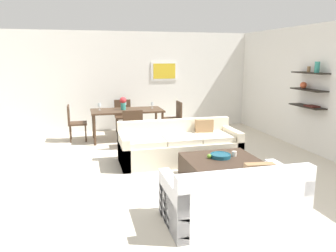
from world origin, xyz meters
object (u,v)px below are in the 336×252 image
(dining_chair_foot, at_px, (132,126))
(dining_chair_head, at_px, (123,114))
(apple_on_coffee_table, at_px, (209,156))
(dining_chair_left_far, at_px, (74,121))
(candle_jar, at_px, (234,154))
(sofa_beige, at_px, (179,147))
(loveseat_white, at_px, (233,198))
(wine_glass_head, at_px, (125,103))
(dining_chair_right_far, at_px, (175,116))
(coffee_table, at_px, (221,169))
(dining_table, at_px, (127,113))
(centerpiece_vase, at_px, (123,103))
(wine_glass_right_far, at_px, (152,104))
(decorative_bowl, at_px, (220,156))
(wine_glass_left_far, at_px, (99,105))

(dining_chair_foot, bearing_deg, dining_chair_head, 90.00)
(apple_on_coffee_table, xyz_separation_m, dining_chair_left_far, (-2.22, 3.32, 0.09))
(candle_jar, bearing_deg, dining_chair_foot, 121.54)
(sofa_beige, xyz_separation_m, loveseat_white, (-0.03, -2.51, 0.00))
(wine_glass_head, bearing_deg, apple_on_coffee_table, -74.93)
(dining_chair_right_far, xyz_separation_m, dining_chair_left_far, (-2.56, 0.00, 0.00))
(loveseat_white, height_order, dining_chair_right_far, dining_chair_right_far)
(wine_glass_head, bearing_deg, sofa_beige, -72.21)
(sofa_beige, xyz_separation_m, candle_jar, (0.64, -1.11, 0.13))
(apple_on_coffee_table, bearing_deg, coffee_table, -16.25)
(dining_table, bearing_deg, dining_chair_left_far, 171.45)
(dining_chair_right_far, bearing_deg, dining_chair_foot, -141.24)
(dining_table, height_order, dining_chair_head, dining_chair_head)
(centerpiece_vase, bearing_deg, dining_chair_right_far, 7.21)
(wine_glass_right_far, bearing_deg, dining_chair_right_far, 7.90)
(loveseat_white, distance_m, dining_chair_head, 5.39)
(dining_chair_foot, relative_size, wine_glass_head, 5.65)
(apple_on_coffee_table, xyz_separation_m, dining_chair_head, (-0.94, 3.96, 0.09))
(dining_chair_left_far, bearing_deg, wine_glass_head, 7.79)
(candle_jar, xyz_separation_m, dining_table, (-1.40, 3.11, 0.25))
(sofa_beige, height_order, coffee_table, sofa_beige)
(dining_chair_right_far, xyz_separation_m, wine_glass_right_far, (-0.62, -0.09, 0.35))
(dining_chair_left_far, relative_size, centerpiece_vase, 2.80)
(dining_chair_right_far, bearing_deg, coffee_table, -92.37)
(dining_chair_foot, bearing_deg, decorative_bowl, -63.61)
(dining_chair_left_far, bearing_deg, candle_jar, -51.00)
(coffee_table, distance_m, candle_jar, 0.36)
(candle_jar, xyz_separation_m, dining_chair_right_far, (-0.12, 3.30, 0.08))
(sofa_beige, distance_m, apple_on_coffee_table, 1.15)
(loveseat_white, distance_m, wine_glass_head, 4.96)
(sofa_beige, xyz_separation_m, apple_on_coffee_table, (0.18, -1.13, 0.13))
(wine_glass_right_far, bearing_deg, loveseat_white, -89.11)
(dining_chair_head, height_order, dining_chair_right_far, same)
(dining_chair_right_far, bearing_deg, wine_glass_left_far, -177.44)
(candle_jar, relative_size, centerpiece_vase, 0.27)
(coffee_table, height_order, decorative_bowl, decorative_bowl)
(candle_jar, xyz_separation_m, apple_on_coffee_table, (-0.46, -0.01, -0.01))
(sofa_beige, distance_m, wine_glass_left_far, 2.60)
(sofa_beige, distance_m, centerpiece_vase, 2.28)
(wine_glass_head, xyz_separation_m, centerpiece_vase, (-0.09, -0.35, 0.07))
(dining_chair_foot, xyz_separation_m, wine_glass_left_far, (-0.65, 0.94, 0.37))
(coffee_table, distance_m, wine_glass_left_far, 3.81)
(apple_on_coffee_table, distance_m, dining_table, 3.27)
(centerpiece_vase, bearing_deg, sofa_beige, -67.26)
(candle_jar, relative_size, wine_glass_head, 0.54)
(decorative_bowl, bearing_deg, wine_glass_right_far, 98.51)
(dining_table, bearing_deg, sofa_beige, -69.20)
(dining_chair_foot, bearing_deg, wine_glass_right_far, 55.12)
(wine_glass_right_far, bearing_deg, dining_chair_head, 131.97)
(candle_jar, bearing_deg, decorative_bowl, -176.03)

